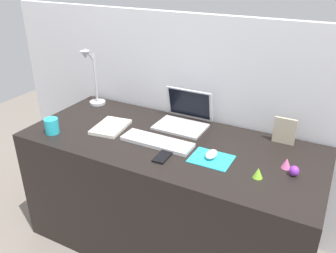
{
  "coord_description": "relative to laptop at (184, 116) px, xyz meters",
  "views": [
    {
      "loc": [
        0.81,
        -1.54,
        1.68
      ],
      "look_at": [
        -0.01,
        0.0,
        0.83
      ],
      "focal_mm": 37.53,
      "sensor_mm": 36.0,
      "label": 1
    }
  ],
  "objects": [
    {
      "name": "toy_figurine_lime",
      "position": [
        0.56,
        -0.36,
        -0.03
      ],
      "size": [
        0.05,
        0.05,
        0.05
      ],
      "primitive_type": "cone",
      "color": "#8CDB33",
      "rests_on": "desk"
    },
    {
      "name": "cell_phone",
      "position": [
        0.07,
        -0.41,
        -0.05
      ],
      "size": [
        0.07,
        0.13,
        0.01
      ],
      "primitive_type": "cube",
      "rotation": [
        0.0,
        0.0,
        0.05
      ],
      "color": "black",
      "rests_on": "desk"
    },
    {
      "name": "laptop",
      "position": [
        0.0,
        0.0,
        0.0
      ],
      "size": [
        0.3,
        0.26,
        0.21
      ],
      "color": "silver",
      "rests_on": "desk"
    },
    {
      "name": "toy_figurine_pink",
      "position": [
        0.66,
        -0.22,
        -0.03
      ],
      "size": [
        0.05,
        0.05,
        0.05
      ],
      "primitive_type": "cone",
      "color": "pink",
      "rests_on": "desk"
    },
    {
      "name": "back_wall",
      "position": [
        0.02,
        0.16,
        -0.1
      ],
      "size": [
        2.9,
        0.05,
        1.38
      ],
      "primitive_type": "cube",
      "color": "silver",
      "rests_on": "ground_plane"
    },
    {
      "name": "desk_lamp",
      "position": [
        -0.69,
        -0.01,
        0.14
      ],
      "size": [
        0.11,
        0.17,
        0.4
      ],
      "color": "#B7B7BC",
      "rests_on": "desk"
    },
    {
      "name": "mousepad",
      "position": [
        0.3,
        -0.31,
        -0.05
      ],
      "size": [
        0.21,
        0.17,
        0.0
      ],
      "primitive_type": "cube",
      "color": "#28B7CC",
      "rests_on": "desk"
    },
    {
      "name": "mouse",
      "position": [
        0.3,
        -0.3,
        -0.03
      ],
      "size": [
        0.06,
        0.1,
        0.03
      ],
      "primitive_type": "ellipsoid",
      "color": "silver",
      "rests_on": "mousepad"
    },
    {
      "name": "notebook_pad",
      "position": [
        -0.37,
        -0.26,
        -0.04
      ],
      "size": [
        0.2,
        0.26,
        0.02
      ],
      "primitive_type": "cube",
      "rotation": [
        0.0,
        0.0,
        0.13
      ],
      "color": "silver",
      "rests_on": "desk"
    },
    {
      "name": "coffee_mug",
      "position": [
        -0.64,
        -0.47,
        -0.01
      ],
      "size": [
        0.08,
        0.08,
        0.09
      ],
      "primitive_type": "cylinder",
      "color": "#28B7CC",
      "rests_on": "desk"
    },
    {
      "name": "picture_frame",
      "position": [
        0.59,
        0.04,
        0.02
      ],
      "size": [
        0.12,
        0.02,
        0.15
      ],
      "primitive_type": "cube",
      "color": "#B2A58C",
      "rests_on": "desk"
    },
    {
      "name": "ground_plane",
      "position": [
        0.02,
        -0.24,
        -0.79
      ],
      "size": [
        6.0,
        6.0,
        0.0
      ],
      "primitive_type": "plane",
      "color": "slate"
    },
    {
      "name": "desk",
      "position": [
        0.02,
        -0.24,
        -0.42
      ],
      "size": [
        1.7,
        0.72,
        0.74
      ],
      "primitive_type": "cube",
      "color": "black",
      "rests_on": "ground_plane"
    },
    {
      "name": "keyboard",
      "position": [
        -0.03,
        -0.29,
        -0.04
      ],
      "size": [
        0.41,
        0.13,
        0.02
      ],
      "primitive_type": "cube",
      "color": "silver",
      "rests_on": "desk"
    },
    {
      "name": "toy_figurine_purple",
      "position": [
        0.7,
        -0.27,
        -0.03
      ],
      "size": [
        0.05,
        0.05,
        0.05
      ],
      "primitive_type": "ellipsoid",
      "color": "purple",
      "rests_on": "desk"
    }
  ]
}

